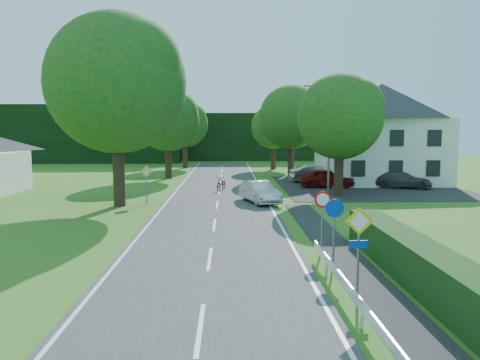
{
  "coord_description": "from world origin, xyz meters",
  "views": [
    {
      "loc": [
        0.67,
        -4.63,
        4.75
      ],
      "look_at": [
        1.28,
        18.81,
        2.16
      ],
      "focal_mm": 35.0,
      "sensor_mm": 36.0,
      "label": 1
    }
  ],
  "objects_px": {
    "streetlight": "(327,132)",
    "moving_car": "(260,192)",
    "motorcycle": "(221,183)",
    "parked_car_silver_a": "(316,173)",
    "parked_car_silver_b": "(398,177)",
    "parked_car_red": "(327,178)",
    "parasol": "(380,176)",
    "parked_car_grey": "(402,180)"
  },
  "relations": [
    {
      "from": "streetlight",
      "to": "moving_car",
      "type": "relative_size",
      "value": 1.92
    },
    {
      "from": "moving_car",
      "to": "motorcycle",
      "type": "xyz_separation_m",
      "value": [
        -2.53,
        6.03,
        -0.13
      ]
    },
    {
      "from": "motorcycle",
      "to": "parked_car_silver_a",
      "type": "height_order",
      "value": "parked_car_silver_a"
    },
    {
      "from": "moving_car",
      "to": "parked_car_silver_b",
      "type": "bearing_deg",
      "value": 19.57
    },
    {
      "from": "motorcycle",
      "to": "parked_car_red",
      "type": "bearing_deg",
      "value": 26.73
    },
    {
      "from": "moving_car",
      "to": "parked_car_red",
      "type": "relative_size",
      "value": 0.95
    },
    {
      "from": "parked_car_silver_b",
      "to": "motorcycle",
      "type": "bearing_deg",
      "value": 111.4
    },
    {
      "from": "parked_car_red",
      "to": "parked_car_silver_a",
      "type": "bearing_deg",
      "value": 7.03
    },
    {
      "from": "parked_car_red",
      "to": "parasol",
      "type": "xyz_separation_m",
      "value": [
        4.36,
        0.28,
        0.14
      ]
    },
    {
      "from": "motorcycle",
      "to": "parked_car_silver_b",
      "type": "height_order",
      "value": "parked_car_silver_b"
    },
    {
      "from": "parked_car_silver_a",
      "to": "parked_car_grey",
      "type": "relative_size",
      "value": 1.0
    },
    {
      "from": "parked_car_red",
      "to": "parked_car_grey",
      "type": "relative_size",
      "value": 0.96
    },
    {
      "from": "streetlight",
      "to": "parked_car_red",
      "type": "bearing_deg",
      "value": 76.8
    },
    {
      "from": "parked_car_grey",
      "to": "parasol",
      "type": "distance_m",
      "value": 1.74
    },
    {
      "from": "parked_car_red",
      "to": "parasol",
      "type": "bearing_deg",
      "value": -82.77
    },
    {
      "from": "parked_car_silver_b",
      "to": "parasol",
      "type": "relative_size",
      "value": 2.53
    },
    {
      "from": "motorcycle",
      "to": "parked_car_red",
      "type": "distance_m",
      "value": 8.68
    },
    {
      "from": "moving_car",
      "to": "parasol",
      "type": "bearing_deg",
      "value": 20.75
    },
    {
      "from": "moving_car",
      "to": "parked_car_silver_a",
      "type": "relative_size",
      "value": 0.92
    },
    {
      "from": "parked_car_grey",
      "to": "moving_car",
      "type": "bearing_deg",
      "value": 143.22
    },
    {
      "from": "moving_car",
      "to": "parked_car_grey",
      "type": "relative_size",
      "value": 0.91
    },
    {
      "from": "parasol",
      "to": "parked_car_grey",
      "type": "bearing_deg",
      "value": -30.55
    },
    {
      "from": "streetlight",
      "to": "parked_car_silver_b",
      "type": "distance_m",
      "value": 8.81
    },
    {
      "from": "parasol",
      "to": "streetlight",
      "type": "bearing_deg",
      "value": -149.96
    },
    {
      "from": "parked_car_grey",
      "to": "parked_car_red",
      "type": "bearing_deg",
      "value": 106.06
    },
    {
      "from": "parked_car_silver_b",
      "to": "parasol",
      "type": "distance_m",
      "value": 2.25
    },
    {
      "from": "parked_car_grey",
      "to": "parked_car_silver_b",
      "type": "relative_size",
      "value": 0.92
    },
    {
      "from": "parked_car_silver_a",
      "to": "motorcycle",
      "type": "bearing_deg",
      "value": 116.5
    },
    {
      "from": "motorcycle",
      "to": "parked_car_silver_a",
      "type": "relative_size",
      "value": 0.47
    },
    {
      "from": "moving_car",
      "to": "parked_car_red",
      "type": "height_order",
      "value": "parked_car_red"
    },
    {
      "from": "parked_car_silver_b",
      "to": "parked_car_silver_a",
      "type": "bearing_deg",
      "value": 79.87
    },
    {
      "from": "moving_car",
      "to": "parked_car_grey",
      "type": "xyz_separation_m",
      "value": [
        11.82,
        7.19,
        -0.03
      ]
    },
    {
      "from": "streetlight",
      "to": "parked_car_silver_a",
      "type": "height_order",
      "value": "streetlight"
    },
    {
      "from": "parked_car_grey",
      "to": "parked_car_silver_a",
      "type": "bearing_deg",
      "value": 76.6
    },
    {
      "from": "parked_car_silver_b",
      "to": "parked_car_grey",
      "type": "bearing_deg",
      "value": 176.52
    },
    {
      "from": "parked_car_silver_b",
      "to": "moving_car",
      "type": "bearing_deg",
      "value": 136.16
    },
    {
      "from": "streetlight",
      "to": "parasol",
      "type": "xyz_separation_m",
      "value": [
        4.98,
        2.88,
        -3.54
      ]
    },
    {
      "from": "parked_car_red",
      "to": "parked_car_silver_a",
      "type": "distance_m",
      "value": 3.71
    },
    {
      "from": "streetlight",
      "to": "moving_car",
      "type": "xyz_separation_m",
      "value": [
        -5.36,
        -5.19,
        -3.74
      ]
    },
    {
      "from": "motorcycle",
      "to": "parked_car_grey",
      "type": "relative_size",
      "value": 0.47
    },
    {
      "from": "parked_car_grey",
      "to": "streetlight",
      "type": "bearing_deg",
      "value": 129.13
    },
    {
      "from": "parked_car_red",
      "to": "parked_car_silver_b",
      "type": "distance_m",
      "value": 6.46
    }
  ]
}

